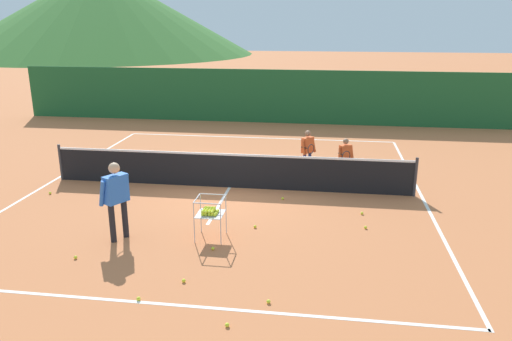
% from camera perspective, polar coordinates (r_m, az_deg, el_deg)
% --- Properties ---
extents(ground_plane, '(120.00, 120.00, 0.00)m').
position_cam_1_polar(ground_plane, '(13.77, -3.06, -1.95)').
color(ground_plane, '#C67042').
extents(line_baseline_near, '(10.32, 0.08, 0.01)m').
position_cam_1_polar(line_baseline_near, '(8.57, -10.94, -14.82)').
color(line_baseline_near, white).
rests_on(line_baseline_near, ground).
extents(line_baseline_far, '(10.32, 0.08, 0.01)m').
position_cam_1_polar(line_baseline_far, '(19.49, 0.35, 3.79)').
color(line_baseline_far, white).
rests_on(line_baseline_far, ground).
extents(line_sideline_west, '(0.08, 11.96, 0.01)m').
position_cam_1_polar(line_sideline_west, '(15.58, -22.02, -0.93)').
color(line_sideline_west, white).
rests_on(line_sideline_west, ground).
extents(line_sideline_east, '(0.08, 11.96, 0.01)m').
position_cam_1_polar(line_sideline_east, '(13.78, 18.53, -2.83)').
color(line_sideline_east, white).
rests_on(line_sideline_east, ground).
extents(line_service_center, '(0.08, 5.28, 0.01)m').
position_cam_1_polar(line_service_center, '(13.77, -3.06, -1.94)').
color(line_service_center, white).
rests_on(line_service_center, ground).
extents(tennis_net, '(9.98, 0.08, 1.05)m').
position_cam_1_polar(tennis_net, '(13.62, -3.09, 0.04)').
color(tennis_net, '#333338').
rests_on(tennis_net, ground).
extents(instructor, '(0.55, 0.84, 1.69)m').
position_cam_1_polar(instructor, '(10.66, -15.78, -2.61)').
color(instructor, black).
rests_on(instructor, ground).
extents(student_0, '(0.46, 0.71, 1.33)m').
position_cam_1_polar(student_0, '(14.84, 5.97, 2.60)').
color(student_0, navy).
rests_on(student_0, ground).
extents(student_1, '(0.48, 0.63, 1.21)m').
position_cam_1_polar(student_1, '(14.48, 10.23, 1.78)').
color(student_1, black).
rests_on(student_1, ground).
extents(ball_cart, '(0.58, 0.58, 0.90)m').
position_cam_1_polar(ball_cart, '(10.49, -5.35, -4.75)').
color(ball_cart, '#B7B7BC').
rests_on(ball_cart, ground).
extents(tennis_ball_0, '(0.07, 0.07, 0.07)m').
position_cam_1_polar(tennis_ball_0, '(10.18, -4.98, -8.93)').
color(tennis_ball_0, yellow).
rests_on(tennis_ball_0, ground).
extents(tennis_ball_1, '(0.07, 0.07, 0.07)m').
position_cam_1_polar(tennis_ball_1, '(8.43, 1.44, -14.84)').
color(tennis_ball_1, yellow).
rests_on(tennis_ball_1, ground).
extents(tennis_ball_2, '(0.07, 0.07, 0.07)m').
position_cam_1_polar(tennis_ball_2, '(7.89, -3.34, -17.32)').
color(tennis_ball_2, yellow).
rests_on(tennis_ball_2, ground).
extents(tennis_ball_3, '(0.07, 0.07, 0.07)m').
position_cam_1_polar(tennis_ball_3, '(12.84, 3.09, -3.23)').
color(tennis_ball_3, yellow).
rests_on(tennis_ball_3, ground).
extents(tennis_ball_4, '(0.07, 0.07, 0.07)m').
position_cam_1_polar(tennis_ball_4, '(9.10, -8.32, -12.43)').
color(tennis_ball_4, yellow).
rests_on(tennis_ball_4, ground).
extents(tennis_ball_5, '(0.07, 0.07, 0.07)m').
position_cam_1_polar(tennis_ball_5, '(12.15, 12.10, -4.82)').
color(tennis_ball_5, yellow).
rests_on(tennis_ball_5, ground).
extents(tennis_ball_6, '(0.07, 0.07, 0.07)m').
position_cam_1_polar(tennis_ball_6, '(11.15, -0.11, -6.47)').
color(tennis_ball_6, yellow).
rests_on(tennis_ball_6, ground).
extents(tennis_ball_7, '(0.07, 0.07, 0.07)m').
position_cam_1_polar(tennis_ball_7, '(14.32, -22.61, -2.41)').
color(tennis_ball_7, yellow).
rests_on(tennis_ball_7, ground).
extents(tennis_ball_8, '(0.07, 0.07, 0.07)m').
position_cam_1_polar(tennis_ball_8, '(11.37, 12.49, -6.40)').
color(tennis_ball_8, yellow).
rests_on(tennis_ball_8, ground).
extents(tennis_ball_9, '(0.07, 0.07, 0.07)m').
position_cam_1_polar(tennis_ball_9, '(10.41, -20.06, -9.36)').
color(tennis_ball_9, yellow).
rests_on(tennis_ball_9, ground).
extents(tennis_ball_10, '(0.07, 0.07, 0.07)m').
position_cam_1_polar(tennis_ball_10, '(8.72, -13.37, -14.16)').
color(tennis_ball_10, yellow).
rests_on(tennis_ball_10, ground).
extents(windscreen_fence, '(22.70, 0.08, 2.36)m').
position_cam_1_polar(windscreen_fence, '(22.22, 1.43, 8.53)').
color(windscreen_fence, '#1E5B2D').
rests_on(windscreen_fence, ground).
extents(hill_0, '(38.89, 38.89, 10.77)m').
position_cam_1_polar(hill_0, '(69.84, -17.40, 17.10)').
color(hill_0, '#38702D').
rests_on(hill_0, ground).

